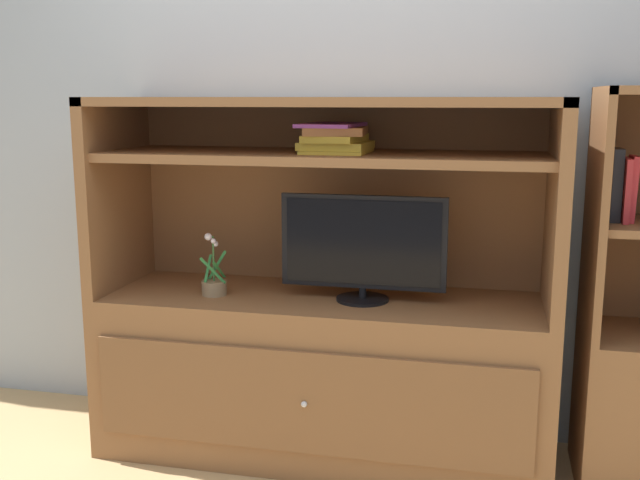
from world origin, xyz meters
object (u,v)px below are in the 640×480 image
Objects in this scene: media_console at (323,341)px; tv_monitor at (363,247)px; magazine_stack at (336,138)px; upright_book_row at (622,187)px; bookshelf_tall at (640,357)px; potted_plant at (214,283)px.

tv_monitor is at bearing -10.14° from media_console.
magazine_stack reaches higher than upright_book_row.
media_console is 1.26m from bookshelf_tall.
tv_monitor is (0.17, -0.03, 0.42)m from media_console.
media_console is at bearing 169.86° from tv_monitor.
tv_monitor is 0.44× the size of bookshelf_tall.
media_console reaches higher than potted_plant.
potted_plant is at bearing -175.33° from tv_monitor.
magazine_stack is (-0.12, 0.03, 0.43)m from tv_monitor.
media_console is 5.22× the size of magazine_stack.
bookshelf_tall is (1.08, 0.03, -0.39)m from tv_monitor.
potted_plant is 0.74× the size of magazine_stack.
bookshelf_tall reaches higher than tv_monitor.
bookshelf_tall is at bearing 0.29° from magazine_stack.
upright_book_row is (-0.11, -0.01, 0.66)m from bookshelf_tall.
bookshelf_tall is (1.20, 0.01, -0.83)m from magazine_stack.
bookshelf_tall is (1.26, 0.00, 0.03)m from media_console.
potted_plant is at bearing -177.13° from bookshelf_tall.
magazine_stack is at bearing -2.56° from media_console.
upright_book_row reaches higher than tv_monitor.
magazine_stack is at bearing 166.64° from tv_monitor.
tv_monitor is 1.15m from bookshelf_tall.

